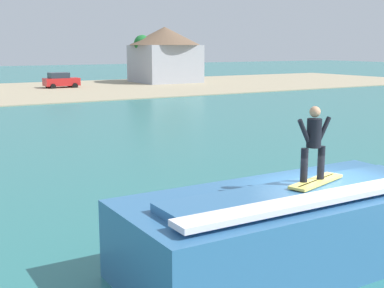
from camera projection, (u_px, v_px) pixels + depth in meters
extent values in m
plane|color=#2C7371|center=(323.00, 255.00, 12.36)|extent=(260.00, 260.00, 0.00)
cube|color=teal|center=(288.00, 229.00, 11.65)|extent=(7.67, 3.23, 1.70)
cube|color=teal|center=(303.00, 193.00, 11.13)|extent=(6.52, 1.46, 0.19)
cube|color=white|center=(325.00, 198.00, 10.58)|extent=(6.91, 0.58, 0.12)
cube|color=#EAD159|center=(316.00, 181.00, 11.50)|extent=(1.76, 0.90, 0.06)
cube|color=black|center=(316.00, 180.00, 11.49)|extent=(1.52, 0.51, 0.01)
cylinder|color=black|center=(304.00, 165.00, 11.28)|extent=(0.16, 0.16, 0.74)
cylinder|color=black|center=(321.00, 163.00, 11.53)|extent=(0.16, 0.16, 0.74)
cylinder|color=black|center=(314.00, 133.00, 11.28)|extent=(0.32, 0.32, 0.63)
sphere|color=tan|center=(315.00, 112.00, 11.20)|extent=(0.24, 0.24, 0.24)
cylinder|color=black|center=(304.00, 131.00, 11.12)|extent=(0.36, 0.10, 0.53)
cylinder|color=black|center=(324.00, 129.00, 11.41)|extent=(0.36, 0.10, 0.53)
cube|color=red|center=(61.00, 82.00, 61.42)|extent=(4.02, 1.96, 0.90)
cube|color=#262D38|center=(59.00, 75.00, 61.13)|extent=(2.21, 1.76, 0.64)
cylinder|color=black|center=(70.00, 85.00, 63.03)|extent=(0.64, 0.22, 0.64)
cylinder|color=black|center=(75.00, 86.00, 61.29)|extent=(0.64, 0.22, 0.64)
cylinder|color=black|center=(48.00, 85.00, 61.72)|extent=(0.64, 0.22, 0.64)
cylinder|color=black|center=(53.00, 87.00, 59.98)|extent=(0.64, 0.22, 0.64)
cube|color=#9EA3AD|center=(165.00, 64.00, 70.62)|extent=(7.76, 7.76, 5.05)
cone|color=brown|center=(165.00, 36.00, 69.93)|extent=(9.62, 9.62, 2.41)
cylinder|color=brown|center=(143.00, 66.00, 69.83)|extent=(0.49, 0.49, 4.60)
sphere|color=#1F6D2E|center=(142.00, 43.00, 69.28)|extent=(2.23, 2.23, 2.23)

